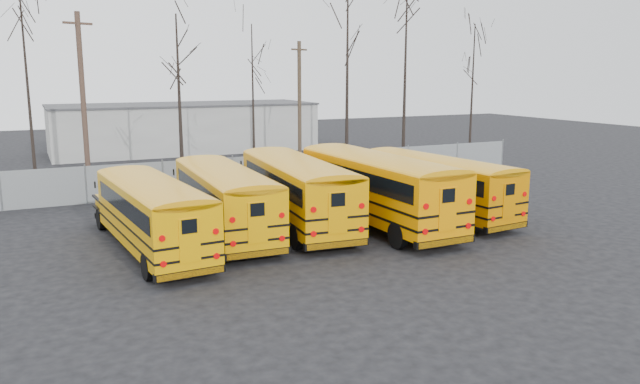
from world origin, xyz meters
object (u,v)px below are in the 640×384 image
bus_e (434,180)px  utility_pole_left (83,97)px  bus_b (224,195)px  utility_pole_right (299,102)px  bus_d (375,183)px  bus_a (151,209)px  bus_c (296,186)px

bus_e → utility_pole_left: (-14.10, 16.31, 3.58)m
bus_e → bus_b: bearing=169.4°
utility_pole_left → utility_pole_right: 15.29m
bus_e → utility_pole_right: bearing=81.1°
bus_d → bus_e: 3.51m
bus_e → bus_a: bearing=176.1°
bus_a → bus_d: bus_d is taller
bus_b → utility_pole_left: size_ratio=1.04×
bus_d → bus_c: bearing=157.6°
bus_b → utility_pole_right: 20.92m
bus_b → utility_pole_left: 16.33m
bus_b → bus_c: bus_c is taller
bus_a → bus_c: bearing=7.0°
bus_a → bus_c: size_ratio=0.91×
bus_a → bus_c: (6.57, 1.33, 0.16)m
bus_c → utility_pole_right: utility_pole_right is taller
utility_pole_left → bus_a: bearing=-111.3°
bus_e → bus_c: bearing=166.6°
bus_a → bus_e: bearing=-2.7°
bus_b → bus_d: size_ratio=0.90×
bus_b → bus_c: 3.32m
bus_e → utility_pole_right: (1.05, 18.33, 2.90)m
bus_a → bus_d: size_ratio=0.88×
bus_b → bus_c: (3.32, 0.05, 0.11)m
bus_a → utility_pole_right: (14.41, 18.73, 2.94)m
bus_b → bus_e: (10.11, -0.88, -0.01)m
bus_d → bus_b: bearing=168.3°
bus_d → bus_e: bus_d is taller
bus_a → bus_e: size_ratio=0.98×
bus_a → bus_e: 13.37m
utility_pole_right → bus_e: bearing=-117.5°
bus_a → bus_d: bearing=-4.2°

